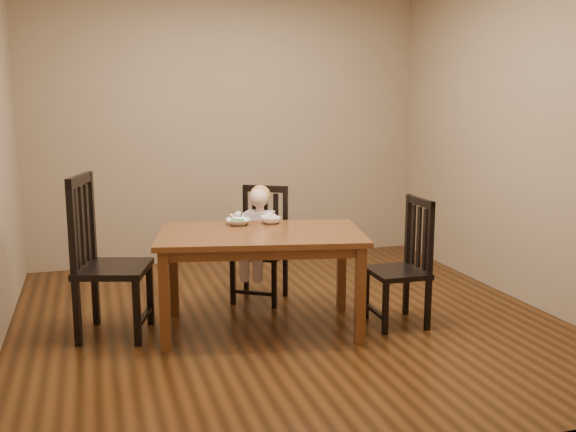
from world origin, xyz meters
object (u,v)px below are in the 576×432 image
object	(u,v)px
dining_table	(261,243)
bowl_veg	(271,220)
chair_left	(105,260)
bowl_peas	(238,222)
chair_right	(403,265)
toddler	(259,232)
chair_child	(261,246)

from	to	relation	value
dining_table	bowl_veg	bearing A→B (deg)	61.10
dining_table	chair_left	distance (m)	1.09
dining_table	bowl_peas	world-z (taller)	bowl_peas
dining_table	bowl_veg	world-z (taller)	bowl_veg
chair_right	toddler	world-z (taller)	chair_right
toddler	bowl_peas	xyz separation A→B (m)	(-0.25, -0.35, 0.16)
dining_table	chair_right	size ratio (longest dim) A/B	1.68
dining_table	toddler	distance (m)	0.67
toddler	bowl_veg	world-z (taller)	toddler
chair_left	bowl_veg	size ratio (longest dim) A/B	7.41
dining_table	toddler	size ratio (longest dim) A/B	3.12
chair_left	toddler	world-z (taller)	chair_left
dining_table	chair_child	bearing A→B (deg)	75.04
chair_right	bowl_veg	world-z (taller)	chair_right
dining_table	chair_child	xyz separation A→B (m)	(0.18, 0.69, -0.19)
chair_child	bowl_veg	size ratio (longest dim) A/B	6.11
toddler	chair_right	bearing A→B (deg)	167.66
chair_left	toddler	distance (m)	1.31
dining_table	bowl_peas	xyz separation A→B (m)	(-0.10, 0.30, 0.11)
chair_right	bowl_peas	xyz separation A→B (m)	(-1.12, 0.51, 0.29)
chair_left	toddler	bearing A→B (deg)	127.12
toddler	bowl_peas	distance (m)	0.46
bowl_veg	bowl_peas	bearing A→B (deg)	175.37
chair_child	bowl_veg	world-z (taller)	chair_child
chair_child	bowl_peas	distance (m)	0.56
chair_child	toddler	world-z (taller)	chair_child
bowl_peas	chair_right	bearing A→B (deg)	-24.35
chair_child	chair_left	xyz separation A→B (m)	(-1.26, -0.49, 0.10)
dining_table	toddler	xyz separation A→B (m)	(0.16, 0.65, -0.05)
chair_child	bowl_veg	xyz separation A→B (m)	(-0.03, -0.41, 0.29)
bowl_peas	bowl_veg	size ratio (longest dim) A/B	1.20
chair_right	toddler	distance (m)	1.23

